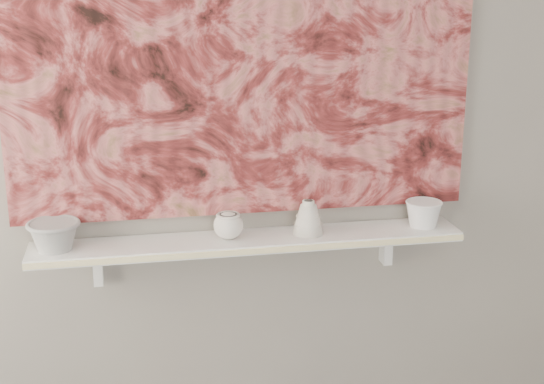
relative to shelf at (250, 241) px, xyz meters
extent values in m
plane|color=gray|center=(0.00, 0.09, 0.44)|extent=(3.60, 0.00, 3.60)
cube|color=white|center=(0.00, 0.00, 0.00)|extent=(1.40, 0.18, 0.03)
cube|color=#F3E4A2|center=(0.00, -0.09, 0.00)|extent=(1.40, 0.01, 0.02)
cube|color=white|center=(-0.49, 0.06, -0.07)|extent=(0.03, 0.06, 0.12)
cube|color=white|center=(0.49, 0.06, -0.07)|extent=(0.03, 0.06, 0.12)
cube|color=maroon|center=(0.00, 0.08, 0.62)|extent=(1.50, 0.02, 1.10)
cube|color=black|center=(0.45, 0.07, 0.32)|extent=(0.09, 0.00, 0.08)
camera|label=1|loc=(-0.37, -2.29, 0.84)|focal=50.00mm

